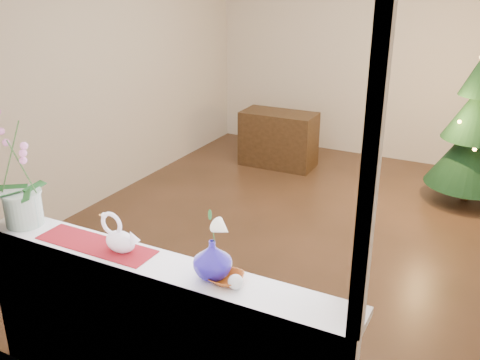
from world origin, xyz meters
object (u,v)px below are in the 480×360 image
at_px(blue_vase, 212,257).
at_px(amber_dish, 226,279).
at_px(paperweight, 235,282).
at_px(side_table, 278,139).
at_px(xmas_tree, 477,126).
at_px(swan, 120,234).
at_px(orchid_pot, 17,170).

height_order(blue_vase, amber_dish, blue_vase).
relative_size(blue_vase, paperweight, 3.12).
xyz_separation_m(paperweight, side_table, (-1.51, 3.97, -0.62)).
bearing_deg(paperweight, blue_vase, 165.21).
relative_size(blue_vase, amber_dish, 1.63).
height_order(paperweight, amber_dish, paperweight).
distance_m(amber_dish, xmas_tree, 3.94).
bearing_deg(paperweight, swan, 177.16).
height_order(blue_vase, xmas_tree, xmas_tree).
height_order(paperweight, side_table, paperweight).
height_order(amber_dish, xmas_tree, xmas_tree).
bearing_deg(paperweight, orchid_pot, 178.74).
xyz_separation_m(swan, xmas_tree, (1.42, 3.85, -0.20)).
bearing_deg(blue_vase, paperweight, -14.79).
xyz_separation_m(paperweight, amber_dish, (-0.06, 0.03, -0.02)).
xyz_separation_m(swan, amber_dish, (0.64, -0.01, -0.08)).
distance_m(orchid_pot, swan, 0.74).
relative_size(paperweight, amber_dish, 0.52).
relative_size(blue_vase, side_table, 0.25).
height_order(swan, blue_vase, blue_vase).
bearing_deg(side_table, amber_dish, -71.03).
distance_m(amber_dish, side_table, 4.24).
bearing_deg(orchid_pot, amber_dish, -0.10).
bearing_deg(orchid_pot, xmas_tree, 61.15).
distance_m(blue_vase, side_table, 4.22).
bearing_deg(blue_vase, amber_dish, -6.82).
relative_size(paperweight, side_table, 0.08).
bearing_deg(xmas_tree, side_table, 177.90).
xyz_separation_m(xmas_tree, side_table, (-2.22, 0.08, -0.48)).
relative_size(paperweight, xmas_tree, 0.04).
bearing_deg(side_table, paperweight, -70.35).
distance_m(paperweight, side_table, 4.29).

